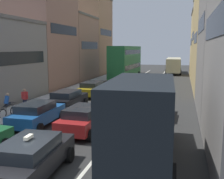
{
  "coord_description": "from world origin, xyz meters",
  "views": [
    {
      "loc": [
        5.26,
        -7.54,
        4.77
      ],
      "look_at": [
        0.0,
        12.0,
        1.6
      ],
      "focal_mm": 42.4,
      "sensor_mm": 36.0,
      "label": 1
    }
  ],
  "objects_px": {
    "sedan_left_lane_fourth": "(92,89)",
    "sedan_right_lane_behind_truck": "(155,106)",
    "coupe_centre_lane_fourth": "(126,90)",
    "bus_far_queue_secondary": "(174,64)",
    "sedan_left_lane_third": "(67,99)",
    "sedan_centre_lane_fifth": "(136,83)",
    "hatchback_centre_lane_third": "(111,101)",
    "pedestrian_near_kerb": "(25,98)",
    "removalist_box_truck": "(143,115)",
    "sedan_centre_lane_second": "(84,118)",
    "wagon_left_lane_second": "(37,113)",
    "taxi_centre_lane_front": "(32,157)",
    "cyclist_on_sidewalk": "(8,105)",
    "bus_mid_queue_primary": "(126,61)"
  },
  "relations": [
    {
      "from": "sedan_left_lane_fourth",
      "to": "sedan_right_lane_behind_truck",
      "type": "height_order",
      "value": "same"
    },
    {
      "from": "coupe_centre_lane_fourth",
      "to": "bus_far_queue_secondary",
      "type": "bearing_deg",
      "value": -9.47
    },
    {
      "from": "sedan_left_lane_third",
      "to": "sedan_centre_lane_fifth",
      "type": "bearing_deg",
      "value": -16.74
    },
    {
      "from": "hatchback_centre_lane_third",
      "to": "pedestrian_near_kerb",
      "type": "distance_m",
      "value": 6.77
    },
    {
      "from": "sedan_left_lane_third",
      "to": "removalist_box_truck",
      "type": "bearing_deg",
      "value": -137.5
    },
    {
      "from": "sedan_centre_lane_second",
      "to": "coupe_centre_lane_fourth",
      "type": "bearing_deg",
      "value": 0.02
    },
    {
      "from": "wagon_left_lane_second",
      "to": "sedan_right_lane_behind_truck",
      "type": "xyz_separation_m",
      "value": [
        6.8,
        3.97,
        0.0
      ]
    },
    {
      "from": "removalist_box_truck",
      "to": "sedan_left_lane_third",
      "type": "bearing_deg",
      "value": 38.88
    },
    {
      "from": "coupe_centre_lane_fourth",
      "to": "wagon_left_lane_second",
      "type": "bearing_deg",
      "value": 159.49
    },
    {
      "from": "sedan_centre_lane_second",
      "to": "sedan_left_lane_fourth",
      "type": "xyz_separation_m",
      "value": [
        -3.27,
        10.7,
        0.0
      ]
    },
    {
      "from": "coupe_centre_lane_fourth",
      "to": "sedan_left_lane_fourth",
      "type": "relative_size",
      "value": 1.01
    },
    {
      "from": "taxi_centre_lane_front",
      "to": "sedan_centre_lane_second",
      "type": "relative_size",
      "value": 1.02
    },
    {
      "from": "coupe_centre_lane_fourth",
      "to": "pedestrian_near_kerb",
      "type": "relative_size",
      "value": 2.63
    },
    {
      "from": "taxi_centre_lane_front",
      "to": "sedan_centre_lane_fifth",
      "type": "distance_m",
      "value": 21.74
    },
    {
      "from": "sedan_right_lane_behind_truck",
      "to": "bus_far_queue_secondary",
      "type": "relative_size",
      "value": 0.41
    },
    {
      "from": "sedan_left_lane_fourth",
      "to": "sedan_centre_lane_fifth",
      "type": "xyz_separation_m",
      "value": [
        3.44,
        5.43,
        0.0
      ]
    },
    {
      "from": "sedan_left_lane_third",
      "to": "sedan_centre_lane_second",
      "type": "bearing_deg",
      "value": -145.67
    },
    {
      "from": "sedan_centre_lane_second",
      "to": "cyclist_on_sidewalk",
      "type": "height_order",
      "value": "cyclist_on_sidewalk"
    },
    {
      "from": "sedan_centre_lane_fifth",
      "to": "bus_mid_queue_primary",
      "type": "bearing_deg",
      "value": 19.15
    },
    {
      "from": "taxi_centre_lane_front",
      "to": "sedan_centre_lane_fifth",
      "type": "height_order",
      "value": "taxi_centre_lane_front"
    },
    {
      "from": "cyclist_on_sidewalk",
      "to": "sedan_left_lane_fourth",
      "type": "bearing_deg",
      "value": -11.95
    },
    {
      "from": "sedan_centre_lane_fifth",
      "to": "bus_mid_queue_primary",
      "type": "xyz_separation_m",
      "value": [
        -3.25,
        9.42,
        2.03
      ]
    },
    {
      "from": "hatchback_centre_lane_third",
      "to": "sedan_right_lane_behind_truck",
      "type": "height_order",
      "value": "same"
    },
    {
      "from": "taxi_centre_lane_front",
      "to": "cyclist_on_sidewalk",
      "type": "distance_m",
      "value": 9.68
    },
    {
      "from": "taxi_centre_lane_front",
      "to": "sedan_right_lane_behind_truck",
      "type": "height_order",
      "value": "taxi_centre_lane_front"
    },
    {
      "from": "sedan_left_lane_third",
      "to": "bus_mid_queue_primary",
      "type": "relative_size",
      "value": 0.41
    },
    {
      "from": "sedan_centre_lane_second",
      "to": "cyclist_on_sidewalk",
      "type": "relative_size",
      "value": 2.51
    },
    {
      "from": "hatchback_centre_lane_third",
      "to": "sedan_right_lane_behind_truck",
      "type": "bearing_deg",
      "value": -108.54
    },
    {
      "from": "hatchback_centre_lane_third",
      "to": "bus_far_queue_secondary",
      "type": "distance_m",
      "value": 32.58
    },
    {
      "from": "taxi_centre_lane_front",
      "to": "removalist_box_truck",
      "type": "bearing_deg",
      "value": -58.77
    },
    {
      "from": "pedestrian_near_kerb",
      "to": "cyclist_on_sidewalk",
      "type": "bearing_deg",
      "value": 173.34
    },
    {
      "from": "taxi_centre_lane_front",
      "to": "cyclist_on_sidewalk",
      "type": "relative_size",
      "value": 2.55
    },
    {
      "from": "coupe_centre_lane_fourth",
      "to": "sedan_left_lane_third",
      "type": "bearing_deg",
      "value": 145.35
    },
    {
      "from": "removalist_box_truck",
      "to": "bus_mid_queue_primary",
      "type": "xyz_separation_m",
      "value": [
        -6.91,
        28.55,
        0.86
      ]
    },
    {
      "from": "sedan_centre_lane_second",
      "to": "wagon_left_lane_second",
      "type": "relative_size",
      "value": 1.0
    },
    {
      "from": "sedan_centre_lane_second",
      "to": "pedestrian_near_kerb",
      "type": "height_order",
      "value": "pedestrian_near_kerb"
    },
    {
      "from": "hatchback_centre_lane_third",
      "to": "pedestrian_near_kerb",
      "type": "relative_size",
      "value": 2.6
    },
    {
      "from": "hatchback_centre_lane_third",
      "to": "coupe_centre_lane_fourth",
      "type": "distance_m",
      "value": 5.22
    },
    {
      "from": "sedan_centre_lane_second",
      "to": "sedan_centre_lane_fifth",
      "type": "relative_size",
      "value": 1.01
    },
    {
      "from": "coupe_centre_lane_fourth",
      "to": "cyclist_on_sidewalk",
      "type": "height_order",
      "value": "cyclist_on_sidewalk"
    },
    {
      "from": "wagon_left_lane_second",
      "to": "sedan_left_lane_third",
      "type": "height_order",
      "value": "same"
    },
    {
      "from": "wagon_left_lane_second",
      "to": "coupe_centre_lane_fourth",
      "type": "relative_size",
      "value": 0.99
    },
    {
      "from": "taxi_centre_lane_front",
      "to": "sedan_left_lane_third",
      "type": "height_order",
      "value": "taxi_centre_lane_front"
    },
    {
      "from": "cyclist_on_sidewalk",
      "to": "bus_far_queue_secondary",
      "type": "bearing_deg",
      "value": -8.8
    },
    {
      "from": "sedan_left_lane_fourth",
      "to": "sedan_centre_lane_fifth",
      "type": "distance_m",
      "value": 6.43
    },
    {
      "from": "coupe_centre_lane_fourth",
      "to": "sedan_left_lane_fourth",
      "type": "bearing_deg",
      "value": 86.18
    },
    {
      "from": "sedan_left_lane_fourth",
      "to": "bus_far_queue_secondary",
      "type": "distance_m",
      "value": 27.95
    },
    {
      "from": "taxi_centre_lane_front",
      "to": "sedan_centre_lane_fifth",
      "type": "xyz_separation_m",
      "value": [
        0.08,
        21.74,
        -0.0
      ]
    },
    {
      "from": "bus_far_queue_secondary",
      "to": "cyclist_on_sidewalk",
      "type": "relative_size",
      "value": 6.11
    },
    {
      "from": "wagon_left_lane_second",
      "to": "bus_far_queue_secondary",
      "type": "height_order",
      "value": "bus_far_queue_secondary"
    }
  ]
}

